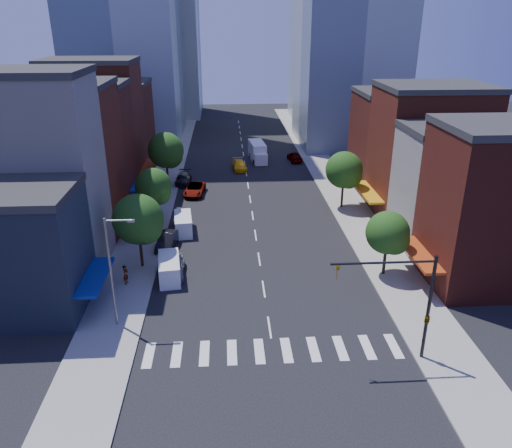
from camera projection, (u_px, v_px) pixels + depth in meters
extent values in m
plane|color=black|center=(269.00, 327.00, 39.22)|extent=(220.00, 220.00, 0.00)
cube|color=gray|center=(164.00, 178.00, 75.36)|extent=(5.00, 120.00, 0.15)
cube|color=gray|center=(328.00, 175.00, 76.78)|extent=(5.00, 120.00, 0.15)
cube|color=silver|center=(273.00, 351.00, 36.45)|extent=(19.00, 3.00, 0.01)
cube|color=#2F394E|center=(4.00, 255.00, 39.80)|extent=(12.00, 8.00, 10.00)
cube|color=beige|center=(31.00, 177.00, 45.65)|extent=(12.00, 8.00, 18.00)
cube|color=#5D2216|center=(60.00, 163.00, 53.87)|extent=(12.00, 9.00, 16.00)
cube|color=#531B14|center=(82.00, 149.00, 61.89)|extent=(12.00, 8.00, 15.00)
cube|color=#5D2216|center=(97.00, 127.00, 69.35)|extent=(12.00, 9.00, 17.00)
cube|color=#531B14|center=(112.00, 127.00, 78.88)|extent=(12.00, 10.00, 13.00)
cube|color=#531B14|center=(502.00, 209.00, 43.72)|extent=(12.00, 9.00, 14.00)
cube|color=beige|center=(458.00, 189.00, 51.94)|extent=(12.00, 8.00, 12.00)
cube|color=#5D2216|center=(427.00, 153.00, 59.67)|extent=(12.00, 10.00, 15.00)
cube|color=#531B14|center=(399.00, 142.00, 69.27)|extent=(12.00, 10.00, 13.00)
cylinder|color=black|center=(429.00, 308.00, 34.08)|extent=(0.24, 0.24, 8.00)
cylinder|color=black|center=(383.00, 263.00, 32.50)|extent=(7.00, 0.16, 0.16)
imported|color=gold|center=(337.00, 272.00, 32.56)|extent=(0.22, 0.18, 1.10)
imported|color=gold|center=(427.00, 318.00, 34.38)|extent=(0.48, 2.24, 0.90)
cylinder|color=slate|center=(111.00, 273.00, 37.68)|extent=(0.20, 0.20, 9.00)
cylinder|color=slate|center=(118.00, 220.00, 36.09)|extent=(2.00, 0.14, 0.14)
cube|color=slate|center=(131.00, 221.00, 36.16)|extent=(0.50, 0.25, 0.18)
cylinder|color=black|center=(141.00, 247.00, 47.90)|extent=(0.28, 0.28, 3.92)
sphere|color=#164814|center=(138.00, 219.00, 46.77)|extent=(4.80, 4.80, 4.80)
sphere|color=#164814|center=(145.00, 227.00, 46.80)|extent=(3.36, 3.36, 3.36)
cylinder|color=black|center=(155.00, 208.00, 58.10)|extent=(0.28, 0.28, 3.64)
sphere|color=#164814|center=(153.00, 186.00, 57.05)|extent=(4.20, 4.20, 4.20)
sphere|color=#164814|center=(159.00, 192.00, 57.06)|extent=(2.94, 2.94, 2.94)
cylinder|color=black|center=(167.00, 172.00, 70.90)|extent=(0.28, 0.28, 4.20)
sphere|color=#164814|center=(166.00, 150.00, 69.69)|extent=(5.00, 5.00, 5.00)
sphere|color=#164814|center=(170.00, 156.00, 69.74)|extent=(3.50, 3.50, 3.50)
cylinder|color=black|center=(385.00, 257.00, 46.55)|extent=(0.28, 0.28, 3.36)
sphere|color=#164814|center=(388.00, 233.00, 45.58)|extent=(4.00, 4.00, 4.00)
sphere|color=#164814|center=(394.00, 240.00, 45.57)|extent=(2.80, 2.80, 2.80)
cylinder|color=black|center=(342.00, 192.00, 63.04)|extent=(0.28, 0.28, 3.92)
sphere|color=#164814|center=(344.00, 170.00, 61.91)|extent=(4.60, 4.60, 4.60)
sphere|color=#164814|center=(349.00, 176.00, 61.94)|extent=(3.22, 3.22, 3.22)
imported|color=#9FA0A4|center=(174.00, 267.00, 46.99)|extent=(2.05, 4.78, 1.61)
imported|color=black|center=(167.00, 240.00, 52.63)|extent=(2.25, 4.91, 1.56)
imported|color=#999999|center=(195.00, 189.00, 68.37)|extent=(3.04, 5.70, 1.52)
imported|color=black|center=(184.00, 178.00, 73.04)|extent=(2.28, 5.26, 1.51)
cube|color=white|center=(169.00, 269.00, 46.28)|extent=(2.43, 4.91, 1.98)
cube|color=black|center=(170.00, 275.00, 44.54)|extent=(1.85, 1.14, 0.85)
cylinder|color=black|center=(161.00, 284.00, 44.93)|extent=(0.32, 0.74, 0.72)
cylinder|color=black|center=(180.00, 282.00, 45.21)|extent=(0.32, 0.74, 0.72)
cylinder|color=black|center=(160.00, 268.00, 47.85)|extent=(0.32, 0.74, 0.72)
cylinder|color=black|center=(178.00, 266.00, 48.13)|extent=(0.32, 0.74, 0.72)
cube|color=white|center=(183.00, 224.00, 56.31)|extent=(2.34, 4.84, 1.96)
cube|color=black|center=(184.00, 228.00, 54.59)|extent=(1.82, 1.11, 0.84)
cylinder|color=black|center=(176.00, 235.00, 54.99)|extent=(0.31, 0.73, 0.71)
cylinder|color=black|center=(192.00, 234.00, 55.24)|extent=(0.31, 0.73, 0.71)
cylinder|color=black|center=(176.00, 224.00, 57.89)|extent=(0.31, 0.73, 0.71)
cylinder|color=black|center=(190.00, 223.00, 58.14)|extent=(0.31, 0.73, 0.71)
imported|color=yellow|center=(239.00, 165.00, 79.67)|extent=(2.46, 5.18, 1.46)
imported|color=black|center=(260.00, 152.00, 87.42)|extent=(1.64, 4.37, 1.43)
imported|color=#999999|center=(295.00, 157.00, 84.30)|extent=(2.38, 4.86, 1.60)
cube|color=white|center=(257.00, 151.00, 84.98)|extent=(2.84, 6.32, 3.02)
cube|color=white|center=(261.00, 159.00, 81.89)|extent=(2.23, 1.89, 1.89)
cylinder|color=black|center=(254.00, 162.00, 82.67)|extent=(0.36, 0.87, 0.85)
cylinder|color=black|center=(266.00, 161.00, 82.97)|extent=(0.36, 0.87, 0.85)
cylinder|color=black|center=(250.00, 155.00, 86.54)|extent=(0.36, 0.87, 0.85)
cylinder|color=black|center=(262.00, 155.00, 86.84)|extent=(0.36, 0.87, 0.85)
imported|color=#999999|center=(126.00, 275.00, 45.03)|extent=(0.58, 0.75, 1.82)
imported|color=#999999|center=(132.00, 233.00, 53.56)|extent=(1.14, 1.19, 1.94)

